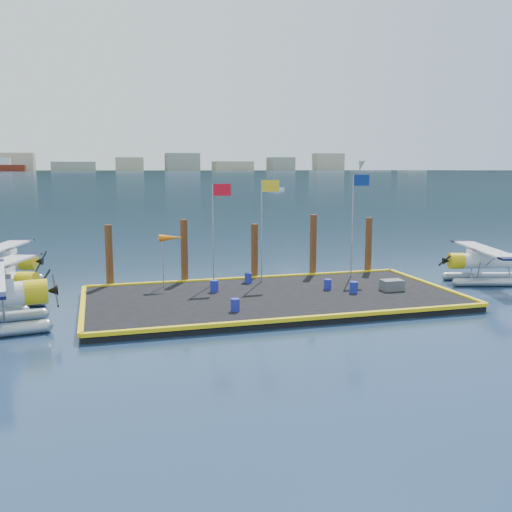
% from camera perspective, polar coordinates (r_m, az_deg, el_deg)
% --- Properties ---
extents(ground, '(4000.00, 4000.00, 0.00)m').
position_cam_1_polar(ground, '(31.53, 1.61, -4.65)').
color(ground, navy).
rests_on(ground, ground).
extents(dock, '(20.00, 10.00, 0.40)m').
position_cam_1_polar(dock, '(31.49, 1.61, -4.30)').
color(dock, black).
rests_on(dock, ground).
extents(dock_bumpers, '(20.25, 10.25, 0.18)m').
position_cam_1_polar(dock_bumpers, '(31.42, 1.62, -3.78)').
color(dock_bumpers, yellow).
rests_on(dock_bumpers, dock).
extents(far_backdrop, '(3050.00, 2050.00, 810.00)m').
position_cam_1_polar(far_backdrop, '(1784.24, -7.75, 8.98)').
color(far_backdrop, black).
rests_on(far_backdrop, ground).
extents(seaplane_d, '(7.83, 8.45, 3.00)m').
position_cam_1_polar(seaplane_d, '(39.26, 22.26, -0.66)').
color(seaplane_d, '#98A0A6').
rests_on(seaplane_d, ground).
extents(drum_0, '(0.47, 0.47, 0.66)m').
position_cam_1_polar(drum_0, '(32.30, -4.20, -3.02)').
color(drum_0, '#1C249B').
rests_on(drum_0, dock).
extents(drum_2, '(0.46, 0.46, 0.64)m').
position_cam_1_polar(drum_2, '(32.40, 9.75, -3.10)').
color(drum_2, '#1C249B').
rests_on(drum_2, dock).
extents(drum_3, '(0.44, 0.44, 0.63)m').
position_cam_1_polar(drum_3, '(28.00, -2.10, -4.91)').
color(drum_3, '#1C249B').
rests_on(drum_3, dock).
extents(drum_4, '(0.42, 0.42, 0.60)m').
position_cam_1_polar(drum_4, '(33.10, 7.18, -2.83)').
color(drum_4, '#1C249B').
rests_on(drum_4, dock).
extents(drum_5, '(0.44, 0.44, 0.61)m').
position_cam_1_polar(drum_5, '(34.65, -0.78, -2.21)').
color(drum_5, '#1C249B').
rests_on(drum_5, dock).
extents(crate, '(1.22, 0.81, 0.61)m').
position_cam_1_polar(crate, '(33.52, 13.44, -2.85)').
color(crate, '#505054').
rests_on(crate, dock).
extents(flagpole_red, '(1.14, 0.08, 6.00)m').
position_cam_1_polar(flagpole_red, '(33.89, -3.99, 3.82)').
color(flagpole_red, gray).
rests_on(flagpole_red, dock).
extents(flagpole_yellow, '(1.14, 0.08, 6.20)m').
position_cam_1_polar(flagpole_yellow, '(34.61, 0.89, 4.14)').
color(flagpole_yellow, gray).
rests_on(flagpole_yellow, dock).
extents(flagpole_blue, '(1.14, 0.08, 6.50)m').
position_cam_1_polar(flagpole_blue, '(36.75, 9.91, 4.57)').
color(flagpole_blue, gray).
rests_on(flagpole_blue, dock).
extents(windsock, '(1.40, 0.44, 3.12)m').
position_cam_1_polar(windsock, '(33.57, -8.54, 1.69)').
color(windsock, gray).
rests_on(windsock, dock).
extents(piling_0, '(0.44, 0.44, 4.00)m').
position_cam_1_polar(piling_0, '(35.08, -14.46, -0.21)').
color(piling_0, '#4C2815').
rests_on(piling_0, ground).
extents(piling_1, '(0.44, 0.44, 4.20)m').
position_cam_1_polar(piling_1, '(35.44, -7.18, 0.26)').
color(piling_1, '#4C2815').
rests_on(piling_1, ground).
extents(piling_2, '(0.44, 0.44, 3.80)m').
position_cam_1_polar(piling_2, '(36.39, -0.15, 0.24)').
color(piling_2, '#4C2815').
rests_on(piling_2, ground).
extents(piling_3, '(0.44, 0.44, 4.30)m').
position_cam_1_polar(piling_3, '(37.61, 5.73, 0.87)').
color(piling_3, '#4C2815').
rests_on(piling_3, ground).
extents(piling_4, '(0.44, 0.44, 4.00)m').
position_cam_1_polar(piling_4, '(39.26, 11.18, 0.86)').
color(piling_4, '#4C2815').
rests_on(piling_4, ground).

